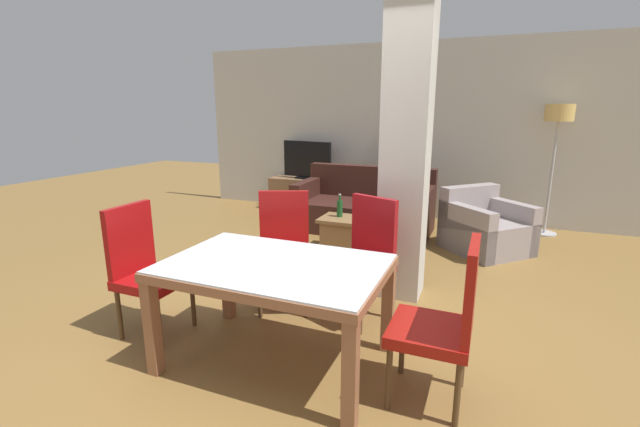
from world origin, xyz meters
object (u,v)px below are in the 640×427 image
dining_chair_far_left (284,245)px  coffee_table (348,234)px  tv_stand (307,194)px  dining_table (275,284)px  bottle (340,208)px  floor_lamp (558,125)px  dining_chair_head_right (446,318)px  armchair (484,229)px  sofa (364,210)px  dining_chair_head_left (145,265)px  tv_screen (307,161)px  dining_chair_far_right (364,254)px

dining_chair_far_left → coffee_table: 1.63m
coffee_table → tv_stand: 2.26m
dining_table → bottle: dining_table is taller
dining_chair_far_left → floor_lamp: bearing=-148.7°
dining_chair_head_right → dining_chair_far_left: bearing=60.2°
armchair → tv_stand: armchair is taller
sofa → coffee_table: sofa is taller
dining_chair_head_right → coffee_table: (-1.40, 2.43, -0.33)m
dining_chair_head_left → tv_screen: tv_screen is taller
dining_chair_head_left → bottle: (0.71, 2.47, -0.02)m
dining_chair_far_left → coffee_table: bearing=-115.7°
tv_screen → armchair: bearing=169.2°
dining_chair_head_right → coffee_table: 2.82m
bottle → floor_lamp: size_ratio=0.16×
tv_stand → floor_lamp: size_ratio=0.73×
dining_table → sofa: 3.47m
armchair → coffee_table: bearing=-22.5°
dining_chair_far_left → coffee_table: size_ratio=1.46×
floor_lamp → dining_chair_far_right: bearing=-116.9°
bottle → dining_chair_head_left: bearing=-106.0°
armchair → dining_table: bearing=22.3°
dining_chair_far_right → coffee_table: bearing=-45.3°
armchair → coffee_table: size_ratio=1.71×
dining_chair_far_left → tv_stand: (-1.28, 3.40, -0.27)m
dining_chair_far_right → coffee_table: 1.70m
coffee_table → floor_lamp: 3.17m
sofa → bottle: (-0.03, -0.97, 0.23)m
dining_chair_far_right → coffee_table: size_ratio=1.46×
tv_stand → dining_chair_head_left: bearing=-83.1°
dining_chair_head_left → coffee_table: bearing=161.0°
tv_screen → dining_table: bearing=122.1°
tv_stand → coffee_table: bearing=-53.3°
bottle → tv_screen: tv_screen is taller
armchair → tv_stand: bearing=-67.4°
dining_chair_far_left → floor_lamp: floor_lamp is taller
dining_chair_far_left → dining_chair_far_right: same height
dining_chair_head_right → sofa: (-1.49, 3.44, -0.25)m
dining_chair_far_left → dining_chair_far_right: bearing=160.9°
dining_table → coffee_table: dining_table is taller
armchair → tv_stand: (-2.89, 1.15, -0.00)m
dining_table → sofa: sofa is taller
bottle → tv_screen: 2.18m
dining_chair_head_left → tv_screen: 4.28m
dining_chair_head_left → coffee_table: dining_chair_head_left is taller
dining_chair_far_left → tv_stand: bearing=-92.6°
sofa → armchair: 1.67m
dining_chair_far_right → tv_screen: size_ratio=1.09×
sofa → bottle: sofa is taller
bottle → dining_chair_far_left: bearing=-87.9°
armchair → dining_chair_head_left: bearing=6.8°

